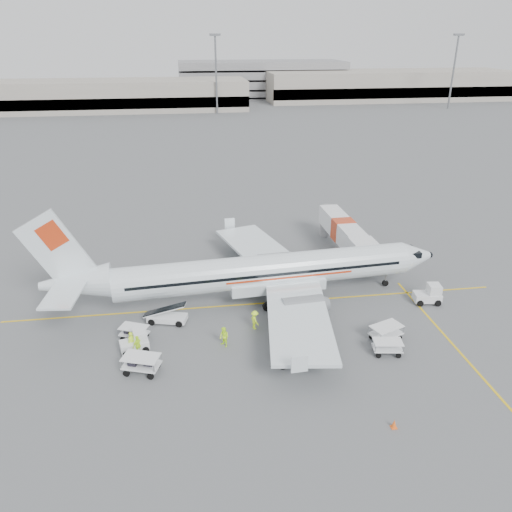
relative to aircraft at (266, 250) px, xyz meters
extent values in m
plane|color=#56595B|center=(-0.68, -0.78, -4.83)|extent=(360.00, 360.00, 0.00)
cube|color=yellow|center=(-0.68, -0.78, -4.83)|extent=(44.00, 0.20, 0.01)
cube|color=yellow|center=(13.32, -8.78, -4.83)|extent=(0.20, 20.00, 0.01)
cone|color=#FF5E17|center=(14.41, -1.29, -4.53)|extent=(0.37, 0.37, 0.60)
cone|color=#FF5E17|center=(3.63, 8.81, -4.53)|extent=(0.37, 0.37, 0.60)
cone|color=#FF5E17|center=(5.19, -17.26, -4.53)|extent=(0.37, 0.37, 0.61)
imported|color=#C1F023|center=(-11.34, -6.67, -4.00)|extent=(0.72, 0.62, 1.66)
imported|color=#C1F023|center=(-4.37, -7.01, -4.00)|extent=(0.98, 1.02, 1.66)
imported|color=#C1F023|center=(-1.67, -4.84, -4.01)|extent=(0.95, 1.21, 1.64)
imported|color=#C1F023|center=(-10.86, -7.13, -4.02)|extent=(0.96, 0.94, 1.62)
camera|label=1|loc=(-6.63, -39.51, 17.33)|focal=35.00mm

